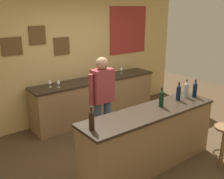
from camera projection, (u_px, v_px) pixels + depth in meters
ground_plane at (131, 154)px, 4.47m from camera, size 10.00×10.00×0.00m
back_wall at (71, 55)px, 5.60m from camera, size 6.00×0.09×2.80m
bar_counter at (149, 138)px, 4.03m from camera, size 2.32×0.60×0.92m
side_counter at (96, 98)px, 5.82m from camera, size 2.91×0.56×0.90m
bartender at (102, 97)px, 4.41m from camera, size 0.52×0.21×1.62m
bar_stool at (224, 140)px, 3.98m from camera, size 0.32×0.32×0.68m
wine_bottle_a at (92, 120)px, 3.25m from camera, size 0.07×0.07×0.31m
wine_bottle_b at (161, 98)px, 4.02m from camera, size 0.07×0.07×0.31m
wine_bottle_c at (179, 92)px, 4.29m from camera, size 0.07×0.07×0.31m
wine_bottle_d at (186, 89)px, 4.44m from camera, size 0.07×0.07×0.31m
wine_bottle_e at (195, 89)px, 4.44m from camera, size 0.07×0.07×0.31m
wine_glass_a at (50, 82)px, 5.07m from camera, size 0.07×0.07×0.16m
wine_glass_b at (58, 82)px, 5.06m from camera, size 0.07×0.07×0.16m
wine_glass_c at (102, 73)px, 5.70m from camera, size 0.07×0.07×0.16m
wine_glass_d at (111, 72)px, 5.78m from camera, size 0.07×0.07×0.16m
wine_glass_e at (121, 68)px, 6.15m from camera, size 0.07×0.07×0.16m
coffee_mug at (95, 76)px, 5.71m from camera, size 0.12×0.08×0.09m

